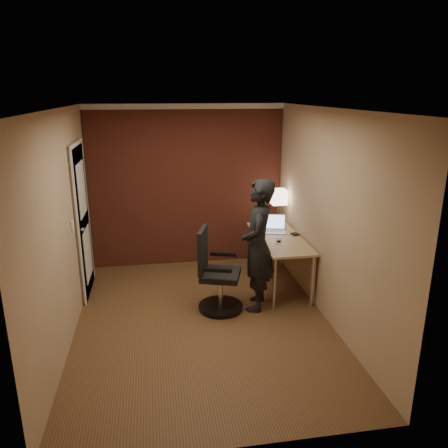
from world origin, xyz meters
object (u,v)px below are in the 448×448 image
Objects in this scene: desk at (284,245)px; mouse at (279,240)px; laptop at (274,227)px; wallet at (295,234)px; desk_lamp at (279,197)px; person at (258,245)px; office_chair at (215,275)px.

desk is 15.00× the size of mouse.
laptop is 3.51× the size of wallet.
person is (-0.60, -1.19, -0.31)m from desk_lamp.
desk is 2.80× the size of desk_lamp.
office_chair is at bearing -74.82° from person.
office_chair is at bearing -139.40° from laptop.
desk_lamp is 0.70m from wallet.
desk_lamp is 0.51× the size of office_chair.
desk is at bearing -75.37° from laptop.
wallet is (0.17, 0.05, 0.14)m from desk.
person reaches higher than laptop.
person is at bearing -2.13° from office_chair.
laptop is (-0.15, -0.33, -0.35)m from desk_lamp.
desk_lamp is 1.39× the size of laptop.
office_chair reaches higher than desk.
wallet is at bearing 54.21° from mouse.
office_chair is at bearing -153.48° from wallet.
desk is 0.82m from desk_lamp.
desk is 0.90× the size of person.
desk is 0.82m from person.
desk is at bearing 69.96° from mouse.
wallet is at bearing 17.14° from desk.
desk_lamp is 0.51m from laptop.
office_chair is 0.62× the size of person.
desk is 0.23m from wallet.
desk is at bearing -162.86° from wallet.
person is at bearing -132.06° from desk.
office_chair is (-1.06, -0.56, -0.14)m from desk.
office_chair is (-0.98, -0.84, -0.33)m from laptop.
mouse is 0.57m from person.
office_chair is (-1.23, -0.61, -0.28)m from wallet.
person is at bearing -137.66° from wallet.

